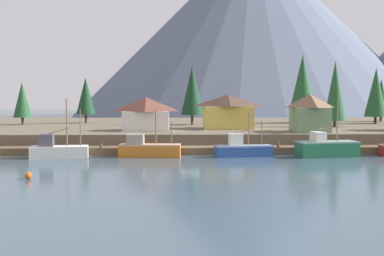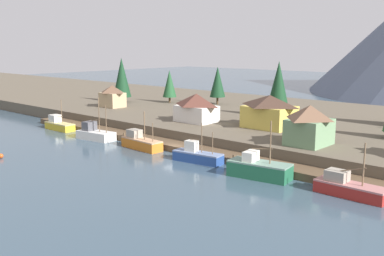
% 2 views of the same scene
% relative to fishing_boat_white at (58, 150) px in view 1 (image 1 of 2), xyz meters
% --- Properties ---
extents(ground_plane, '(400.00, 400.00, 1.00)m').
position_rel_fishing_boat_white_xyz_m(ground_plane, '(17.32, 22.12, -1.52)').
color(ground_plane, '#384C5B').
extents(dock, '(80.00, 4.00, 1.60)m').
position_rel_fishing_boat_white_xyz_m(dock, '(17.32, 4.10, -0.52)').
color(dock, brown).
rests_on(dock, ground_plane).
extents(shoreline_bank, '(400.00, 56.00, 2.50)m').
position_rel_fishing_boat_white_xyz_m(shoreline_bank, '(17.32, 34.12, 0.23)').
color(shoreline_bank, brown).
rests_on(shoreline_bank, ground_plane).
extents(mountain_west_peak, '(139.98, 139.98, 69.78)m').
position_rel_fishing_boat_white_xyz_m(mountain_west_peak, '(45.91, 142.15, 33.87)').
color(mountain_west_peak, slate).
rests_on(mountain_west_peak, ground_plane).
extents(fishing_boat_white, '(7.63, 3.85, 7.66)m').
position_rel_fishing_boat_white_xyz_m(fishing_boat_white, '(0.00, 0.00, 0.00)').
color(fishing_boat_white, silver).
rests_on(fishing_boat_white, ground_plane).
extents(fishing_boat_orange, '(8.17, 2.83, 6.26)m').
position_rel_fishing_boat_white_xyz_m(fishing_boat_orange, '(11.68, 0.60, 0.04)').
color(fishing_boat_orange, '#CC6B1E').
rests_on(fishing_boat_orange, ground_plane).
extents(fishing_boat_blue, '(7.76, 3.26, 5.79)m').
position_rel_fishing_boat_white_xyz_m(fishing_boat_blue, '(24.21, 0.35, -0.08)').
color(fishing_boat_blue, navy).
rests_on(fishing_boat_blue, ground_plane).
extents(fishing_boat_green, '(8.29, 4.26, 7.47)m').
position_rel_fishing_boat_white_xyz_m(fishing_boat_green, '(35.19, -0.20, 0.15)').
color(fishing_boat_green, '#1E5B3D').
rests_on(fishing_boat_green, ground_plane).
extents(house_yellow, '(8.37, 6.76, 5.69)m').
position_rel_fishing_boat_white_xyz_m(house_yellow, '(24.12, 19.31, 4.39)').
color(house_yellow, gold).
rests_on(house_yellow, shoreline_bank).
extents(house_white, '(7.58, 5.40, 5.30)m').
position_rel_fishing_boat_white_xyz_m(house_white, '(10.69, 15.34, 4.19)').
color(house_white, silver).
rests_on(house_white, shoreline_bank).
extents(house_green, '(5.37, 6.45, 5.76)m').
position_rel_fishing_boat_white_xyz_m(house_green, '(35.90, 11.36, 4.42)').
color(house_green, '#6B8E66').
rests_on(house_green, shoreline_bank).
extents(conifer_near_left, '(4.33, 4.33, 10.91)m').
position_rel_fishing_boat_white_xyz_m(conifer_near_left, '(54.60, 33.56, 7.62)').
color(conifer_near_left, '#4C3823').
rests_on(conifer_near_left, shoreline_bank).
extents(conifer_near_right, '(3.84, 3.84, 11.62)m').
position_rel_fishing_boat_white_xyz_m(conifer_near_right, '(43.68, 24.24, 7.82)').
color(conifer_near_right, '#4C3823').
rests_on(conifer_near_right, shoreline_bank).
extents(conifer_mid_left, '(3.59, 3.59, 8.99)m').
position_rel_fishing_boat_white_xyz_m(conifer_mid_left, '(58.96, 41.89, 6.71)').
color(conifer_mid_left, '#4C3823').
rests_on(conifer_mid_left, shoreline_bank).
extents(conifer_mid_right, '(3.76, 3.76, 9.11)m').
position_rel_fishing_boat_white_xyz_m(conifer_mid_right, '(-2.53, 37.87, 6.92)').
color(conifer_mid_right, '#4C3823').
rests_on(conifer_mid_right, shoreline_bank).
extents(conifer_back_left, '(4.28, 4.28, 11.08)m').
position_rel_fishing_boat_white_xyz_m(conifer_back_left, '(18.56, 31.07, 7.94)').
color(conifer_back_left, '#4C3823').
rests_on(conifer_back_left, shoreline_bank).
extents(conifer_back_right, '(5.27, 5.27, 13.80)m').
position_rel_fishing_boat_white_xyz_m(conifer_back_right, '(40.88, 36.67, 9.32)').
color(conifer_back_right, '#4C3823').
rests_on(conifer_back_right, shoreline_bank).
extents(conifer_far_left, '(3.42, 3.42, 8.08)m').
position_rel_fishing_boat_white_xyz_m(conifer_far_left, '(-13.62, 32.52, 6.19)').
color(conifer_far_left, '#4C3823').
rests_on(conifer_far_left, shoreline_bank).
extents(channel_buoy, '(0.70, 0.70, 0.70)m').
position_rel_fishing_boat_white_xyz_m(channel_buoy, '(1.02, -17.68, -0.67)').
color(channel_buoy, '#E04C19').
rests_on(channel_buoy, ground_plane).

